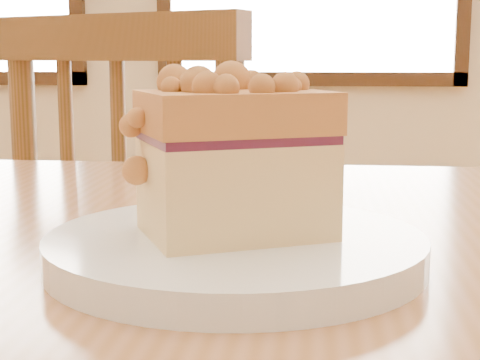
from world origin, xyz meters
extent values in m
cube|color=#3A1D10|center=(0.30, 3.97, 0.76)|extent=(1.76, 0.06, 0.08)
cube|color=brown|center=(0.12, 0.85, 0.46)|extent=(0.56, 0.56, 0.04)
cylinder|color=brown|center=(0.21, 0.60, 0.69)|extent=(0.04, 0.04, 0.47)
cylinder|color=brown|center=(-0.11, 0.74, 0.69)|extent=(0.04, 0.04, 0.47)
cube|color=brown|center=(0.05, 0.67, 0.90)|extent=(0.37, 0.19, 0.06)
cylinder|color=brown|center=(0.13, 0.64, 0.68)|extent=(0.02, 0.02, 0.41)
cylinder|color=brown|center=(0.05, 0.67, 0.68)|extent=(0.02, 0.02, 0.41)
cylinder|color=brown|center=(-0.03, 0.71, 0.68)|extent=(0.02, 0.02, 0.41)
cylinder|color=white|center=(0.26, 0.14, 0.76)|extent=(0.24, 0.24, 0.02)
cylinder|color=white|center=(0.26, 0.14, 0.75)|extent=(0.16, 0.16, 0.01)
cube|color=#FFD790|center=(0.26, 0.14, 0.80)|extent=(0.13, 0.12, 0.06)
cube|color=#4F162E|center=(0.26, 0.14, 0.83)|extent=(0.13, 0.12, 0.01)
cube|color=#BE7B3B|center=(0.26, 0.14, 0.84)|extent=(0.13, 0.12, 0.02)
sphere|color=#BE7B3B|center=(0.31, 0.14, 0.86)|extent=(0.02, 0.02, 0.02)
sphere|color=#BE7B3B|center=(0.27, 0.12, 0.86)|extent=(0.02, 0.02, 0.02)
sphere|color=#BE7B3B|center=(0.29, 0.18, 0.86)|extent=(0.01, 0.01, 0.01)
sphere|color=#BE7B3B|center=(0.27, 0.14, 0.86)|extent=(0.01, 0.01, 0.01)
sphere|color=#BE7B3B|center=(0.29, 0.16, 0.86)|extent=(0.01, 0.01, 0.01)
sphere|color=#BE7B3B|center=(0.27, 0.12, 0.86)|extent=(0.02, 0.02, 0.02)
sphere|color=#BE7B3B|center=(0.28, 0.18, 0.86)|extent=(0.02, 0.02, 0.02)
sphere|color=#BE7B3B|center=(0.27, 0.14, 0.86)|extent=(0.02, 0.02, 0.02)
sphere|color=#BE7B3B|center=(0.22, 0.16, 0.86)|extent=(0.02, 0.02, 0.02)
sphere|color=#BE7B3B|center=(0.30, 0.16, 0.86)|extent=(0.02, 0.02, 0.02)
sphere|color=#BE7B3B|center=(0.28, 0.12, 0.86)|extent=(0.02, 0.02, 0.02)
sphere|color=#BE7B3B|center=(0.27, 0.15, 0.86)|extent=(0.02, 0.02, 0.02)
sphere|color=#BE7B3B|center=(0.25, 0.16, 0.86)|extent=(0.01, 0.01, 0.01)
sphere|color=#BE7B3B|center=(0.28, 0.18, 0.86)|extent=(0.02, 0.02, 0.02)
sphere|color=#BE7B3B|center=(0.27, 0.13, 0.86)|extent=(0.02, 0.02, 0.02)
sphere|color=#BE7B3B|center=(0.25, 0.15, 0.86)|extent=(0.02, 0.02, 0.02)
sphere|color=#BE7B3B|center=(0.20, 0.14, 0.84)|extent=(0.01, 0.01, 0.01)
sphere|color=#BE7B3B|center=(0.23, 0.10, 0.84)|extent=(0.02, 0.02, 0.02)
sphere|color=#BE7B3B|center=(0.21, 0.13, 0.83)|extent=(0.02, 0.02, 0.02)
camera|label=1|loc=(0.31, -0.30, 0.88)|focal=55.00mm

